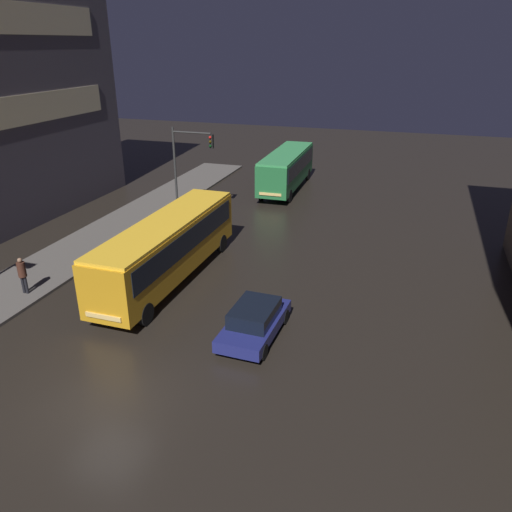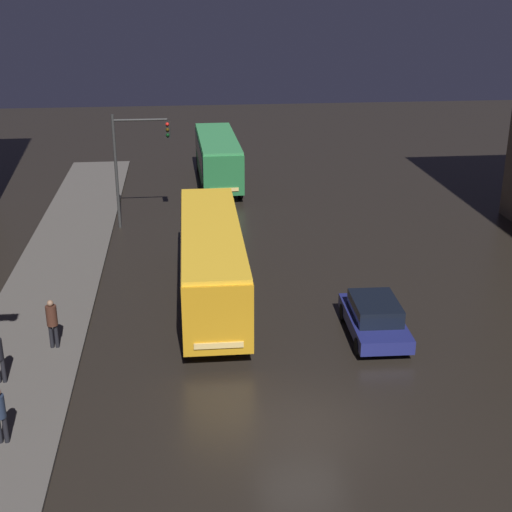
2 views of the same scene
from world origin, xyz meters
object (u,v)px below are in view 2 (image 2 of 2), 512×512
Objects in this scene: pedestrian_near at (52,319)px; traffic_light_main at (135,152)px; pedestrian_mid at (0,411)px; car_taxi at (374,317)px; bus_far at (218,155)px; bus_near at (211,255)px.

traffic_light_main is (2.34, 13.68, 2.82)m from pedestrian_near.
pedestrian_mid is at bearing -41.17° from pedestrian_near.
car_taxi is 2.35× the size of pedestrian_near.
bus_far is at bearing 126.83° from pedestrian_near.
pedestrian_mid is (-12.11, -5.54, 0.42)m from car_taxi.
pedestrian_near is at bearing 44.55° from pedestrian_mid.
traffic_light_main reaches higher than pedestrian_mid.
bus_near reaches higher than bus_far.
car_taxi is at bearing 147.32° from bus_near.
traffic_light_main is at bearing -54.13° from car_taxi.
bus_near is 6.93m from pedestrian_near.
traffic_light_main is at bearing 134.84° from pedestrian_near.
pedestrian_near is 1.06× the size of pedestrian_mid.
bus_far is 28.74m from pedestrian_mid.
bus_far is (1.29, 18.37, -0.08)m from bus_near.
pedestrian_mid is 19.69m from traffic_light_main.
pedestrian_mid is (-6.33, -9.33, -0.83)m from bus_near.
car_taxi is at bearing -56.09° from traffic_light_main.
car_taxi is 11.57m from pedestrian_near.
car_taxi is (4.49, -22.16, -1.16)m from bus_far.
pedestrian_near reaches higher than pedestrian_mid.
pedestrian_near is 0.30× the size of traffic_light_main.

